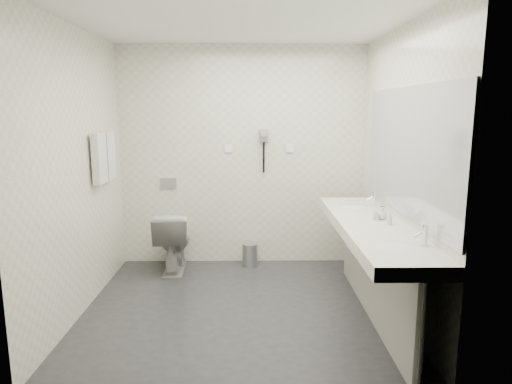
{
  "coord_description": "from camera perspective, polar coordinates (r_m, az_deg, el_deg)",
  "views": [
    {
      "loc": [
        0.11,
        -3.9,
        1.79
      ],
      "look_at": [
        0.15,
        0.15,
        1.05
      ],
      "focal_mm": 31.76,
      "sensor_mm": 36.0,
      "label": 1
    }
  ],
  "objects": [
    {
      "name": "floor",
      "position": [
        4.29,
        -2.05,
        -14.31
      ],
      "size": [
        2.8,
        2.8,
        0.0
      ],
      "primitive_type": "plane",
      "color": "#28292D",
      "rests_on": "ground"
    },
    {
      "name": "ceiling",
      "position": [
        3.96,
        -2.29,
        20.68
      ],
      "size": [
        2.8,
        2.8,
        0.0
      ],
      "primitive_type": "plane",
      "rotation": [
        3.14,
        0.0,
        0.0
      ],
      "color": "white",
      "rests_on": "wall_back"
    },
    {
      "name": "wall_back",
      "position": [
        5.22,
        -1.79,
        4.43
      ],
      "size": [
        2.8,
        0.0,
        2.8
      ],
      "primitive_type": "plane",
      "rotation": [
        1.57,
        0.0,
        0.0
      ],
      "color": "silver",
      "rests_on": "floor"
    },
    {
      "name": "wall_front",
      "position": [
        2.65,
        -2.9,
        -1.41
      ],
      "size": [
        2.8,
        0.0,
        2.8
      ],
      "primitive_type": "plane",
      "rotation": [
        -1.57,
        0.0,
        0.0
      ],
      "color": "silver",
      "rests_on": "floor"
    },
    {
      "name": "wall_left",
      "position": [
        4.21,
        -21.59,
        2.27
      ],
      "size": [
        0.0,
        2.6,
        2.6
      ],
      "primitive_type": "plane",
      "rotation": [
        1.57,
        0.0,
        1.57
      ],
      "color": "silver",
      "rests_on": "floor"
    },
    {
      "name": "wall_right",
      "position": [
        4.14,
        17.61,
        2.38
      ],
      "size": [
        0.0,
        2.6,
        2.6
      ],
      "primitive_type": "plane",
      "rotation": [
        1.57,
        0.0,
        -1.57
      ],
      "color": "silver",
      "rests_on": "floor"
    },
    {
      "name": "vanity_counter",
      "position": [
        3.96,
        14.35,
        -4.45
      ],
      "size": [
        0.55,
        2.2,
        0.1
      ],
      "primitive_type": "cube",
      "color": "white",
      "rests_on": "floor"
    },
    {
      "name": "vanity_panel",
      "position": [
        4.09,
        14.43,
        -10.2
      ],
      "size": [
        0.03,
        2.15,
        0.75
      ],
      "primitive_type": "cube",
      "color": "#999991",
      "rests_on": "floor"
    },
    {
      "name": "vanity_post_near",
      "position": [
        3.2,
        19.95,
        -16.59
      ],
      "size": [
        0.06,
        0.06,
        0.75
      ],
      "primitive_type": "cylinder",
      "color": "silver",
      "rests_on": "floor"
    },
    {
      "name": "vanity_post_far",
      "position": [
        5.06,
        11.73,
        -6.1
      ],
      "size": [
        0.06,
        0.06,
        0.75
      ],
      "primitive_type": "cylinder",
      "color": "silver",
      "rests_on": "floor"
    },
    {
      "name": "mirror",
      "position": [
        3.93,
        18.46,
        4.86
      ],
      "size": [
        0.02,
        2.2,
        1.05
      ],
      "primitive_type": "cube",
      "color": "#B2BCC6",
      "rests_on": "wall_right"
    },
    {
      "name": "basin_near",
      "position": [
        3.35,
        17.23,
        -6.68
      ],
      "size": [
        0.4,
        0.31,
        0.05
      ],
      "primitive_type": "ellipsoid",
      "color": "white",
      "rests_on": "vanity_counter"
    },
    {
      "name": "basin_far",
      "position": [
        4.56,
        12.3,
        -1.95
      ],
      "size": [
        0.4,
        0.31,
        0.05
      ],
      "primitive_type": "ellipsoid",
      "color": "white",
      "rests_on": "vanity_counter"
    },
    {
      "name": "faucet_near",
      "position": [
        3.39,
        20.46,
        -5.09
      ],
      "size": [
        0.04,
        0.04,
        0.15
      ],
      "primitive_type": "cylinder",
      "color": "silver",
      "rests_on": "vanity_counter"
    },
    {
      "name": "faucet_far",
      "position": [
        4.59,
        14.71,
        -0.83
      ],
      "size": [
        0.04,
        0.04,
        0.15
      ],
      "primitive_type": "cylinder",
      "color": "silver",
      "rests_on": "vanity_counter"
    },
    {
      "name": "soap_bottle_a",
      "position": [
        4.03,
        14.81,
        -2.8
      ],
      "size": [
        0.04,
        0.04,
        0.09
      ],
      "primitive_type": "imported",
      "rotation": [
        0.0,
        0.0,
        -0.01
      ],
      "color": "silver",
      "rests_on": "vanity_counter"
    },
    {
      "name": "soap_bottle_b",
      "position": [
        4.07,
        15.61,
        -2.61
      ],
      "size": [
        0.1,
        0.1,
        0.1
      ],
      "primitive_type": "imported",
      "rotation": [
        0.0,
        0.0,
        -0.23
      ],
      "color": "silver",
      "rests_on": "vanity_counter"
    },
    {
      "name": "soap_bottle_c",
      "position": [
        3.9,
        16.52,
        -3.19
      ],
      "size": [
        0.05,
        0.05,
        0.11
      ],
      "primitive_type": "imported",
      "rotation": [
        0.0,
        0.0,
        -0.28
      ],
      "color": "silver",
      "rests_on": "vanity_counter"
    },
    {
      "name": "glass_left",
      "position": [
        4.15,
        15.68,
        -2.44
      ],
      "size": [
        0.07,
        0.07,
        0.1
      ],
      "primitive_type": "cylinder",
      "rotation": [
        0.0,
        0.0,
        -0.41
      ],
      "color": "silver",
      "rests_on": "vanity_counter"
    },
    {
      "name": "toilet",
      "position": [
        5.18,
        -10.4,
        -6.08
      ],
      "size": [
        0.4,
        0.68,
        0.68
      ],
      "primitive_type": "imported",
      "rotation": [
        0.0,
        0.0,
        3.17
      ],
      "color": "white",
      "rests_on": "floor"
    },
    {
      "name": "flush_plate",
      "position": [
        5.33,
        -10.94,
        1.12
      ],
      "size": [
        0.18,
        0.02,
        0.12
      ],
      "primitive_type": "cube",
      "color": "#B2B5BA",
      "rests_on": "wall_back"
    },
    {
      "name": "pedal_bin",
      "position": [
        5.28,
        -0.76,
        -7.97
      ],
      "size": [
        0.21,
        0.21,
        0.26
      ],
      "primitive_type": "cylinder",
      "rotation": [
        0.0,
        0.0,
        0.14
      ],
      "color": "#B2B5BA",
      "rests_on": "floor"
    },
    {
      "name": "bin_lid",
      "position": [
        5.24,
        -0.76,
        -6.57
      ],
      "size": [
        0.18,
        0.18,
        0.02
      ],
      "primitive_type": "cylinder",
      "color": "#B2B5BA",
      "rests_on": "pedal_bin"
    },
    {
      "name": "towel_rail",
      "position": [
        4.68,
        -18.87,
        6.88
      ],
      "size": [
        0.02,
        0.62,
        0.02
      ],
      "primitive_type": "cylinder",
      "rotation": [
        1.57,
        0.0,
        0.0
      ],
      "color": "silver",
      "rests_on": "wall_left"
    },
    {
      "name": "towel_near",
      "position": [
        4.57,
        -19.13,
        4.01
      ],
      "size": [
        0.07,
        0.24,
        0.48
      ],
      "primitive_type": "cube",
      "color": "silver",
      "rests_on": "towel_rail"
    },
    {
      "name": "towel_far",
      "position": [
        4.83,
        -18.09,
        4.39
      ],
      "size": [
        0.07,
        0.24,
        0.48
      ],
      "primitive_type": "cube",
      "color": "silver",
      "rests_on": "towel_rail"
    },
    {
      "name": "dryer_cradle",
      "position": [
        5.18,
        0.98,
        7.16
      ],
      "size": [
        0.1,
        0.04,
        0.14
      ],
      "primitive_type": "cube",
      "color": "gray",
      "rests_on": "wall_back"
    },
    {
      "name": "dryer_barrel",
      "position": [
        5.1,
        1.0,
        7.45
      ],
      "size": [
        0.08,
        0.14,
        0.08
      ],
      "primitive_type": "cylinder",
      "rotation": [
        1.57,
        0.0,
        0.0
      ],
      "color": "gray",
      "rests_on": "dryer_cradle"
    },
    {
      "name": "dryer_cord",
      "position": [
        5.18,
        0.98,
        4.39
      ],
      "size": [
        0.02,
        0.02,
        0.35
      ],
      "primitive_type": "cylinder",
      "color": "black",
      "rests_on": "dryer_cradle"
    },
    {
      "name": "switch_plate_a",
      "position": [
        5.21,
        -3.45,
        5.51
      ],
      "size": [
        0.09,
        0.02,
        0.09
      ],
      "primitive_type": "cube",
      "color": "white",
      "rests_on": "wall_back"
    },
    {
      "name": "switch_plate_b",
      "position": [
        5.22,
        4.28,
        5.51
      ],
      "size": [
        0.09,
        0.02,
        0.09
      ],
      "primitive_type": "cube",
      "color": "white",
      "rests_on": "wall_back"
    }
  ]
}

